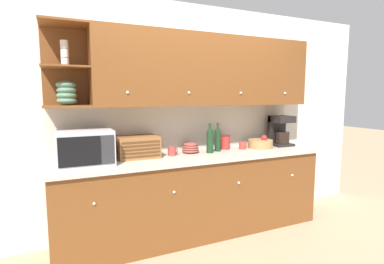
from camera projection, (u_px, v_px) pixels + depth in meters
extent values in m
plane|color=tan|center=(185.00, 223.00, 3.68)|extent=(24.00, 24.00, 0.00)
cube|color=white|center=(184.00, 117.00, 3.55)|extent=(5.37, 0.06, 2.60)
cube|color=brown|center=(195.00, 196.00, 3.36)|extent=(2.97, 0.60, 0.87)
cube|color=beige|center=(196.00, 157.00, 3.29)|extent=(2.99, 0.63, 0.04)
sphere|color=white|center=(94.00, 204.00, 2.60)|extent=(0.03, 0.03, 0.03)
sphere|color=white|center=(174.00, 192.00, 2.90)|extent=(0.03, 0.03, 0.03)
sphere|color=white|center=(239.00, 183.00, 3.21)|extent=(0.03, 0.03, 0.03)
sphere|color=white|center=(292.00, 175.00, 3.51)|extent=(0.03, 0.03, 0.03)
cube|color=beige|center=(185.00, 128.00, 3.53)|extent=(2.97, 0.01, 0.54)
cube|color=brown|center=(208.00, 71.00, 3.38)|extent=(2.55, 0.37, 0.77)
cube|color=brown|center=(65.00, 67.00, 2.92)|extent=(0.42, 0.02, 0.77)
cube|color=brown|center=(67.00, 106.00, 2.81)|extent=(0.42, 0.37, 0.02)
cube|color=brown|center=(65.00, 67.00, 2.77)|extent=(0.42, 0.37, 0.02)
cube|color=brown|center=(63.00, 23.00, 2.72)|extent=(0.42, 0.37, 0.02)
sphere|color=white|center=(128.00, 92.00, 2.84)|extent=(0.03, 0.03, 0.03)
sphere|color=white|center=(189.00, 93.00, 3.10)|extent=(0.03, 0.03, 0.03)
sphere|color=white|center=(241.00, 93.00, 3.37)|extent=(0.03, 0.03, 0.03)
sphere|color=white|center=(285.00, 93.00, 3.63)|extent=(0.03, 0.03, 0.03)
ellipsoid|color=slate|center=(67.00, 101.00, 2.80)|extent=(0.18, 0.18, 0.08)
ellipsoid|color=slate|center=(67.00, 96.00, 2.80)|extent=(0.18, 0.18, 0.08)
ellipsoid|color=slate|center=(66.00, 90.00, 2.79)|extent=(0.18, 0.18, 0.08)
ellipsoid|color=slate|center=(66.00, 85.00, 2.79)|extent=(0.18, 0.18, 0.08)
cylinder|color=silver|center=(65.00, 62.00, 2.76)|extent=(0.07, 0.07, 0.08)
cylinder|color=silver|center=(65.00, 53.00, 2.75)|extent=(0.07, 0.07, 0.08)
cylinder|color=silver|center=(64.00, 45.00, 2.74)|extent=(0.07, 0.07, 0.08)
cube|color=silver|center=(85.00, 147.00, 2.81)|extent=(0.51, 0.41, 0.33)
cube|color=black|center=(80.00, 152.00, 2.60)|extent=(0.36, 0.01, 0.26)
cube|color=#2D2D33|center=(108.00, 150.00, 2.70)|extent=(0.11, 0.01, 0.26)
cube|color=#996033|center=(138.00, 147.00, 3.14)|extent=(0.42, 0.30, 0.23)
cube|color=#54351C|center=(142.00, 156.00, 3.01)|extent=(0.39, 0.01, 0.02)
cube|color=#54351C|center=(142.00, 153.00, 3.01)|extent=(0.39, 0.01, 0.02)
cube|color=#54351C|center=(141.00, 149.00, 3.00)|extent=(0.39, 0.01, 0.02)
cube|color=#54351C|center=(141.00, 146.00, 3.00)|extent=(0.39, 0.01, 0.02)
cube|color=#54351C|center=(141.00, 142.00, 3.00)|extent=(0.39, 0.01, 0.02)
cylinder|color=#B73D38|center=(172.00, 151.00, 3.26)|extent=(0.09, 0.09, 0.09)
torus|color=#B73D38|center=(176.00, 151.00, 3.28)|extent=(0.01, 0.06, 0.06)
ellipsoid|color=#9E473D|center=(190.00, 151.00, 3.41)|extent=(0.20, 0.20, 0.04)
ellipsoid|color=#9E473D|center=(190.00, 149.00, 3.41)|extent=(0.19, 0.19, 0.04)
ellipsoid|color=#9E473D|center=(190.00, 146.00, 3.41)|extent=(0.18, 0.18, 0.05)
ellipsoid|color=#9E473D|center=(190.00, 144.00, 3.40)|extent=(0.16, 0.16, 0.04)
cylinder|color=#19381E|center=(210.00, 143.00, 3.40)|extent=(0.08, 0.08, 0.23)
sphere|color=#19381E|center=(210.00, 132.00, 3.38)|extent=(0.08, 0.08, 0.08)
cylinder|color=#19381E|center=(210.00, 127.00, 3.37)|extent=(0.03, 0.03, 0.08)
cylinder|color=#19381E|center=(218.00, 141.00, 3.50)|extent=(0.07, 0.07, 0.23)
sphere|color=#19381E|center=(218.00, 132.00, 3.48)|extent=(0.07, 0.07, 0.07)
cylinder|color=#19381E|center=(218.00, 126.00, 3.48)|extent=(0.03, 0.03, 0.08)
cylinder|color=#B22D28|center=(225.00, 143.00, 3.64)|extent=(0.12, 0.12, 0.16)
cylinder|color=maroon|center=(225.00, 136.00, 3.63)|extent=(0.12, 0.12, 0.01)
cylinder|color=#B73D38|center=(242.00, 145.00, 3.64)|extent=(0.08, 0.08, 0.09)
torus|color=#B73D38|center=(246.00, 145.00, 3.65)|extent=(0.01, 0.06, 0.06)
cylinder|color=#A87F4C|center=(260.00, 144.00, 3.72)|extent=(0.31, 0.31, 0.10)
sphere|color=red|center=(264.00, 138.00, 3.71)|extent=(0.08, 0.08, 0.08)
cube|color=black|center=(281.00, 144.00, 3.89)|extent=(0.26, 0.24, 0.03)
cylinder|color=black|center=(282.00, 138.00, 3.86)|extent=(0.18, 0.18, 0.16)
cube|color=black|center=(277.00, 130.00, 3.95)|extent=(0.26, 0.05, 0.39)
cube|color=black|center=(282.00, 119.00, 3.85)|extent=(0.26, 0.24, 0.09)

